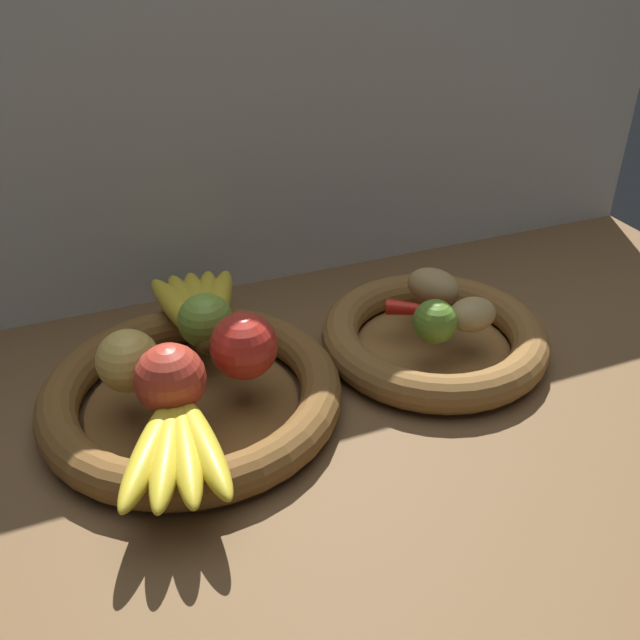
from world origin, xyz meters
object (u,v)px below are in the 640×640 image
fruit_bowl_right (434,337)px  potato_small (472,314)px  apple_red_front (170,379)px  banana_bunch_back (198,307)px  banana_bunch_front (177,444)px  chili_pepper (441,312)px  apple_red_right (244,346)px  potato_back (433,287)px  fruit_bowl_left (192,394)px  apple_golden_left (128,361)px  apple_green_back (205,321)px  lime_near (435,322)px

fruit_bowl_right → potato_small: size_ratio=4.59×
apple_red_front → banana_bunch_back: apple_red_front is taller
banana_bunch_front → chili_pepper: banana_bunch_front is taller
apple_red_right → banana_bunch_back: size_ratio=0.40×
banana_bunch_front → chili_pepper: (38.18, 13.02, -0.45)cm
potato_back → fruit_bowl_right: bearing=-114.4°
potato_small → potato_back: size_ratio=0.85×
fruit_bowl_left → banana_bunch_back: size_ratio=1.82×
apple_red_right → potato_back: apple_red_right is taller
apple_red_front → apple_red_right: size_ratio=0.99×
apple_golden_left → apple_red_front: bearing=-57.0°
apple_green_back → banana_bunch_front: size_ratio=0.36×
banana_bunch_front → potato_back: 43.03cm
potato_small → potato_back: potato_back is taller
apple_green_back → banana_bunch_back: size_ratio=0.35×
potato_small → potato_back: 7.95cm
apple_golden_left → potato_back: size_ratio=0.94×
apple_green_back → apple_red_front: apple_red_front is taller
apple_red_right → chili_pepper: apple_red_right is taller
apple_green_back → apple_red_front: 12.83cm
apple_red_front → lime_near: apple_red_front is taller
apple_red_right → potato_small: (30.16, -1.36, -1.85)cm
apple_golden_left → apple_red_front: size_ratio=0.92×
chili_pepper → fruit_bowl_right: bearing=-135.9°
fruit_bowl_left → chili_pepper: (34.01, 0.18, 3.75)cm
fruit_bowl_right → apple_golden_left: size_ratio=4.19×
banana_bunch_back → chili_pepper: (29.85, -12.40, -0.52)cm
chili_pepper → lime_near: bearing=-97.5°
fruit_bowl_left → fruit_bowl_right: (33.12, 0.00, 0.01)cm
potato_back → lime_near: size_ratio=1.37×
fruit_bowl_right → fruit_bowl_left: bearing=-180.0°
banana_bunch_front → potato_small: potato_small is taller
apple_green_back → potato_small: bearing=-15.9°
apple_green_back → apple_red_right: bearing=-72.0°
fruit_bowl_left → chili_pepper: 34.22cm
apple_green_back → potato_small: 34.06cm
fruit_bowl_left → apple_red_front: bearing=-120.6°
banana_bunch_front → potato_small: size_ratio=2.89×
fruit_bowl_right → banana_bunch_front: bearing=-161.0°
apple_red_right → fruit_bowl_right: bearing=4.1°
apple_green_back → apple_golden_left: (-10.24, -5.40, 0.16)cm
lime_near → chili_pepper: (3.56, 4.18, -1.72)cm
banana_bunch_back → potato_small: (32.26, -15.88, 0.50)cm
fruit_bowl_left → apple_golden_left: apple_golden_left is taller
banana_bunch_front → lime_near: 35.75cm
banana_bunch_front → banana_bunch_back: bearing=71.8°
chili_pepper → banana_bunch_back: bearing=-169.6°
apple_red_front → banana_bunch_back: bearing=67.9°
apple_golden_left → banana_bunch_back: apple_golden_left is taller
apple_green_back → banana_bunch_back: (0.48, 6.58, -1.83)cm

